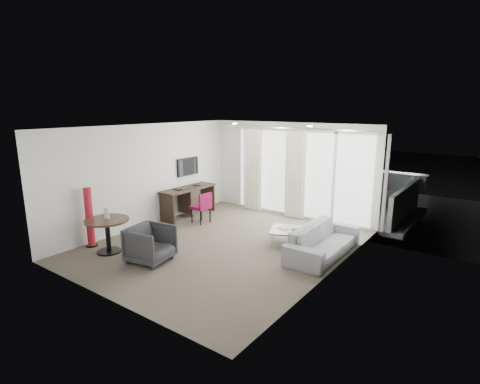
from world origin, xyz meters
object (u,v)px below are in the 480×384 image
Objects in this scene: round_table at (108,236)px; rattan_chair_a at (331,195)px; rattan_chair_b at (363,193)px; red_lamp at (89,217)px; coffee_table at (288,237)px; sofa at (324,240)px; tub_armchair at (150,244)px; desk at (189,202)px; desk_chair at (201,207)px.

rattan_chair_a is (2.45, 6.04, 0.07)m from round_table.
round_table is at bearing -127.25° from rattan_chair_b.
coffee_table is at bearing 37.85° from red_lamp.
sofa is at bearing -7.37° from coffee_table.
tub_armchair is 5.99m from rattan_chair_a.
coffee_table is 0.86× the size of rattan_chair_b.
desk is 2.10× the size of desk_chair.
tub_armchair is at bearing -119.65° from rattan_chair_b.
tub_armchair is at bearing 10.38° from round_table.
sofa reaches higher than coffee_table.
red_lamp is (-0.62, -0.01, 0.30)m from round_table.
red_lamp is 7.77m from rattan_chair_b.
desk is 2.32× the size of coffee_table.
rattan_chair_a is at bearing 46.34° from desk.
sofa is at bearing -94.49° from rattan_chair_b.
rattan_chair_b reaches higher than sofa.
coffee_table is (2.83, 2.67, -0.19)m from round_table.
round_table is at bearing -88.94° from desk_chair.
desk is at bearing 175.03° from coffee_table.
sofa is (3.74, 2.55, -0.05)m from round_table.
tub_armchair is (1.59, -2.75, -0.04)m from desk.
round_table is 0.69× the size of red_lamp.
round_table is 7.48m from rattan_chair_b.
desk_chair reaches higher than tub_armchair.
desk is at bearing 87.60° from red_lamp.
desk is 2.01× the size of rattan_chair_a.
coffee_table is 4.13m from rattan_chair_b.
rattan_chair_b is at bearing 7.76° from sofa.
desk_chair is 2.64m from coffee_table.
red_lamp is at bearing -114.42° from rattan_chair_a.
desk_chair is 0.63× the size of red_lamp.
desk_chair is 5.04m from rattan_chair_b.
tub_armchair is 0.92× the size of rattan_chair_a.
rattan_chair_a reaches higher than round_table.
desk_chair is 1.11× the size of coffee_table.
rattan_chair_b is (3.78, 6.79, -0.22)m from red_lamp.
coffee_table is (3.32, -0.29, -0.24)m from desk.
tub_armchair is at bearing 131.68° from sofa.
red_lamp is 5.06m from sofa.
coffee_table is at bearing 43.32° from round_table.
desk_chair is at bearing -121.40° from rattan_chair_a.
tub_armchair is (1.10, 0.20, 0.00)m from round_table.
rattan_chair_a is at bearing 96.48° from coffee_table.
round_table is 4.52m from sofa.
rattan_chair_a reaches higher than desk_chair.
desk is 5.29m from rattan_chair_b.
sofa is (3.53, -0.14, -0.11)m from desk_chair.
tub_armchair is at bearing 7.06° from red_lamp.
sofa is (4.23, -0.41, -0.10)m from desk.
round_table is at bearing 1.05° from red_lamp.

